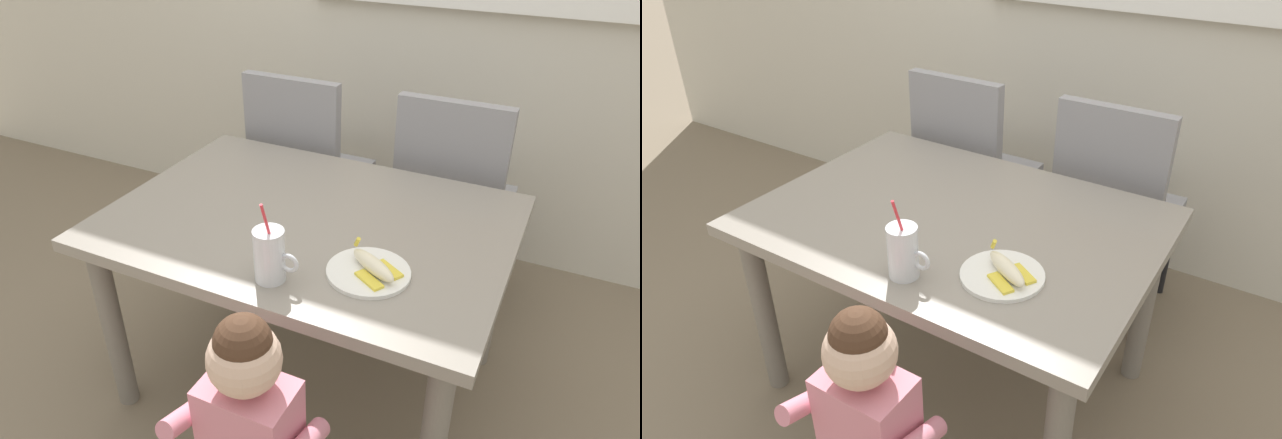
{
  "view_description": "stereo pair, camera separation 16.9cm",
  "coord_description": "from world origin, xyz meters",
  "views": [
    {
      "loc": [
        0.72,
        -1.41,
        1.63
      ],
      "look_at": [
        0.08,
        -0.09,
        0.77
      ],
      "focal_mm": 32.47,
      "sensor_mm": 36.0,
      "label": 1
    },
    {
      "loc": [
        0.87,
        -1.32,
        1.63
      ],
      "look_at": [
        0.08,
        -0.09,
        0.77
      ],
      "focal_mm": 32.47,
      "sensor_mm": 36.0,
      "label": 2
    }
  ],
  "objects": [
    {
      "name": "ground_plane",
      "position": [
        0.0,
        0.0,
        0.0
      ],
      "size": [
        24.0,
        24.0,
        0.0
      ],
      "primitive_type": "plane",
      "color": "#7A6B56"
    },
    {
      "name": "dining_table",
      "position": [
        0.0,
        0.0,
        0.61
      ],
      "size": [
        1.26,
        0.91,
        0.71
      ],
      "color": "gray",
      "rests_on": "ground"
    },
    {
      "name": "dining_chair_left",
      "position": [
        -0.35,
        0.66,
        0.54
      ],
      "size": [
        0.44,
        0.44,
        0.96
      ],
      "rotation": [
        0.0,
        0.0,
        3.14
      ],
      "color": "gray",
      "rests_on": "ground"
    },
    {
      "name": "dining_chair_right",
      "position": [
        0.3,
        0.67,
        0.54
      ],
      "size": [
        0.44,
        0.44,
        0.96
      ],
      "rotation": [
        0.0,
        0.0,
        3.14
      ],
      "color": "gray",
      "rests_on": "ground"
    },
    {
      "name": "toddler_standing",
      "position": [
        0.17,
        -0.64,
        0.53
      ],
      "size": [
        0.33,
        0.24,
        0.84
      ],
      "color": "#3F4760",
      "rests_on": "ground"
    },
    {
      "name": "milk_cup",
      "position": [
        0.06,
        -0.34,
        0.77
      ],
      "size": [
        0.13,
        0.08,
        0.25
      ],
      "color": "silver",
      "rests_on": "dining_table"
    },
    {
      "name": "snack_plate",
      "position": [
        0.28,
        -0.2,
        0.71
      ],
      "size": [
        0.23,
        0.23,
        0.01
      ],
      "primitive_type": "cylinder",
      "color": "white",
      "rests_on": "dining_table"
    },
    {
      "name": "peeled_banana",
      "position": [
        0.3,
        -0.2,
        0.74
      ],
      "size": [
        0.17,
        0.15,
        0.07
      ],
      "rotation": [
        0.0,
        0.0,
        -0.56
      ],
      "color": "#F4EAC6",
      "rests_on": "snack_plate"
    }
  ]
}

